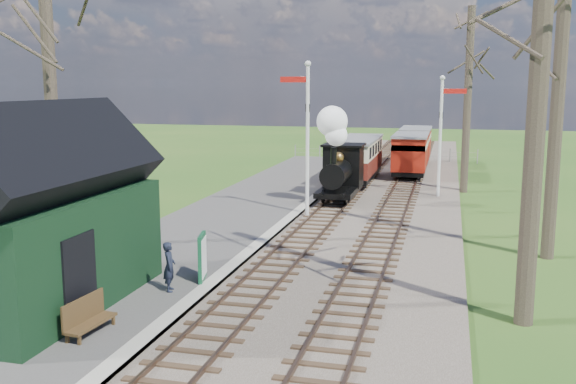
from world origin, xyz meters
name	(u,v)px	position (x,y,z in m)	size (l,w,h in m)	color
distant_hills	(414,272)	(1.40, 64.38, -16.21)	(114.40, 48.00, 22.02)	#385B23
ballast_bed	(374,194)	(1.30, 22.00, 0.05)	(8.00, 60.00, 0.10)	brown
track_near	(348,192)	(0.00, 22.00, 0.10)	(1.60, 60.00, 0.15)	brown
track_far	(401,194)	(2.60, 22.00, 0.10)	(1.60, 60.00, 0.15)	brown
platform	(224,222)	(-3.50, 14.00, 0.10)	(5.00, 44.00, 0.20)	#474442
coping_strip	(283,226)	(-1.20, 14.00, 0.10)	(0.40, 44.00, 0.21)	#B2AD9E
station_shed	(43,219)	(-4.30, 4.00, 2.27)	(3.25, 6.30, 4.78)	black
semaphore_near	(306,128)	(-0.77, 16.00, 3.62)	(1.22, 0.24, 6.22)	silver
semaphore_far	(442,127)	(4.37, 22.00, 3.35)	(1.22, 0.24, 5.72)	silver
bare_trees	(332,88)	(1.33, 10.10, 5.21)	(15.51, 22.39, 12.00)	#382D23
fence_line	(383,153)	(0.30, 36.00, 0.55)	(12.60, 0.08, 1.00)	slate
locomotive	(339,160)	(-0.01, 19.42, 1.96)	(1.69, 3.95, 4.23)	black
coach	(358,157)	(0.00, 25.48, 1.44)	(1.97, 6.76, 2.08)	black
red_carriage_a	(410,154)	(2.60, 28.29, 1.40)	(1.90, 4.72, 2.00)	black
red_carriage_b	(416,145)	(2.60, 33.79, 1.40)	(1.90, 4.72, 2.00)	black
sign_board	(202,257)	(-1.48, 6.70, 0.83)	(0.28, 0.85, 1.25)	#104E2B
bench	(87,316)	(-2.46, 2.67, 0.56)	(0.51, 1.38, 0.77)	#453018
person	(169,267)	(-1.94, 5.64, 0.83)	(0.46, 0.30, 1.26)	black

